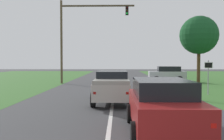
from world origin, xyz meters
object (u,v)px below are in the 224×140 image
Objects in this scene: traffic_light at (79,29)px; oak_tree_right at (199,35)px; pickup_truck_lead at (112,86)px; crossing_suv_far at (167,73)px; red_suv_near at (162,104)px; keep_moving_sign at (208,73)px.

oak_tree_right is (12.94, 0.26, -0.67)m from traffic_light.
pickup_truck_lead is 0.73× the size of oak_tree_right.
oak_tree_right is at bearing -45.10° from crossing_suv_far.
traffic_light is at bearing -178.84° from oak_tree_right.
pickup_truck_lead is at bearing -111.71° from crossing_suv_far.
pickup_truck_lead is at bearing -72.95° from traffic_light.
red_suv_near is 10.97m from keep_moving_sign.
pickup_truck_lead is 14.10m from traffic_light.
red_suv_near is at bearing -73.12° from traffic_light.
crossing_suv_far is (10.13, 3.08, -4.93)m from traffic_light.
pickup_truck_lead is 0.60× the size of traffic_light.
traffic_light is 11.68m from crossing_suv_far.
red_suv_near is 0.51× the size of traffic_light.
traffic_light is at bearing -163.12° from crossing_suv_far.
red_suv_near is 6.35m from pickup_truck_lead.
traffic_light is 3.63× the size of keep_moving_sign.
oak_tree_right is 5.83m from crossing_suv_far.
oak_tree_right reaches higher than pickup_truck_lead.
oak_tree_right is at bearing 69.08° from red_suv_near.
pickup_truck_lead is at bearing -151.74° from keep_moving_sign.
pickup_truck_lead is 16.91m from crossing_suv_far.
pickup_truck_lead is (-1.81, 6.08, 0.01)m from red_suv_near.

